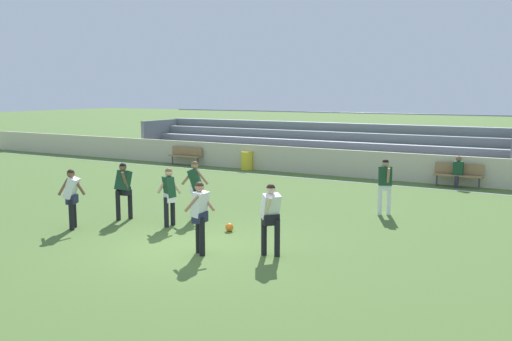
{
  "coord_description": "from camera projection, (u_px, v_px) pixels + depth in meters",
  "views": [
    {
      "loc": [
        7.58,
        -10.29,
        3.68
      ],
      "look_at": [
        -0.28,
        3.61,
        1.38
      ],
      "focal_mm": 38.98,
      "sensor_mm": 36.0,
      "label": 1
    }
  ],
  "objects": [
    {
      "name": "player_dark_deep_cover",
      "position": [
        385.0,
        182.0,
        16.5
      ],
      "size": [
        0.46,
        0.56,
        1.68
      ],
      "color": "white",
      "rests_on": "ground"
    },
    {
      "name": "field_line_sideline",
      "position": [
        352.0,
        182.0,
        22.64
      ],
      "size": [
        44.0,
        0.12,
        0.01
      ],
      "primitive_type": "cube",
      "color": "white",
      "rests_on": "ground"
    },
    {
      "name": "sideline_wall",
      "position": [
        362.0,
        164.0,
        23.6
      ],
      "size": [
        48.0,
        0.16,
        1.16
      ],
      "primitive_type": "cube",
      "color": "beige",
      "rests_on": "ground"
    },
    {
      "name": "soccer_ball",
      "position": [
        229.0,
        227.0,
        14.64
      ],
      "size": [
        0.22,
        0.22,
        0.22
      ],
      "primitive_type": "sphere",
      "color": "orange",
      "rests_on": "ground"
    },
    {
      "name": "bench_far_right",
      "position": [
        458.0,
        173.0,
        21.39
      ],
      "size": [
        1.8,
        0.4,
        0.9
      ],
      "color": "#99754C",
      "rests_on": "ground"
    },
    {
      "name": "player_white_wide_right",
      "position": [
        200.0,
        211.0,
        12.47
      ],
      "size": [
        0.58,
        0.45,
        1.67
      ],
      "color": "black",
      "rests_on": "ground"
    },
    {
      "name": "trash_bin",
      "position": [
        247.0,
        161.0,
        26.11
      ],
      "size": [
        0.55,
        0.55,
        0.85
      ],
      "primitive_type": "cylinder",
      "color": "yellow",
      "rests_on": "ground"
    },
    {
      "name": "player_dark_overlapping",
      "position": [
        169.0,
        192.0,
        15.1
      ],
      "size": [
        0.64,
        0.44,
        1.61
      ],
      "color": "black",
      "rests_on": "ground"
    },
    {
      "name": "player_dark_pressing_high",
      "position": [
        123.0,
        186.0,
        15.88
      ],
      "size": [
        0.44,
        0.52,
        1.65
      ],
      "color": "black",
      "rests_on": "ground"
    },
    {
      "name": "ground_plane",
      "position": [
        191.0,
        248.0,
        13.08
      ],
      "size": [
        160.0,
        160.0,
        0.0
      ],
      "primitive_type": "plane",
      "color": "#4C6B30"
    },
    {
      "name": "player_white_challenging",
      "position": [
        72.0,
        194.0,
        14.82
      ],
      "size": [
        0.66,
        0.51,
        1.62
      ],
      "color": "black",
      "rests_on": "ground"
    },
    {
      "name": "spectator_seated",
      "position": [
        458.0,
        169.0,
        21.27
      ],
      "size": [
        0.36,
        0.42,
        1.21
      ],
      "color": "#2D2D38",
      "rests_on": "ground"
    },
    {
      "name": "player_dark_on_ball",
      "position": [
        195.0,
        184.0,
        15.98
      ],
      "size": [
        0.72,
        0.5,
        1.69
      ],
      "color": "black",
      "rests_on": "ground"
    },
    {
      "name": "bleacher_stand",
      "position": [
        310.0,
        143.0,
        27.49
      ],
      "size": [
        18.85,
        3.52,
        2.6
      ],
      "color": "#9EA3AD",
      "rests_on": "ground"
    },
    {
      "name": "player_white_wide_left",
      "position": [
        271.0,
        213.0,
        12.36
      ],
      "size": [
        0.53,
        0.68,
        1.64
      ],
      "color": "black",
      "rests_on": "ground"
    },
    {
      "name": "bench_near_bin",
      "position": [
        186.0,
        154.0,
        27.72
      ],
      "size": [
        1.8,
        0.4,
        0.9
      ],
      "color": "#99754C",
      "rests_on": "ground"
    }
  ]
}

